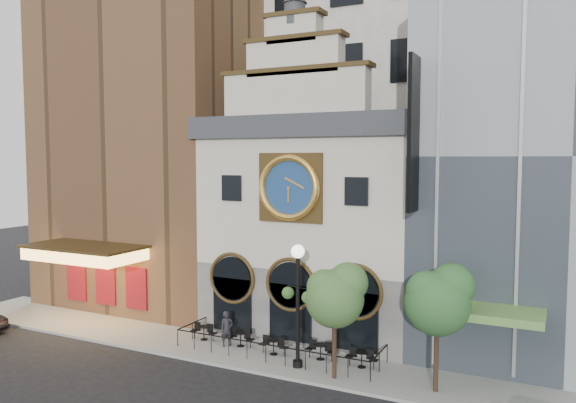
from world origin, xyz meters
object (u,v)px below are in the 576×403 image
(lamppost, at_px, (298,292))
(tree_right, at_px, (439,298))
(bistro_0, at_px, (204,331))
(tree_left, at_px, (336,294))
(bistro_1, at_px, (240,338))
(pedestrian, at_px, (227,329))
(bistro_2, at_px, (274,345))
(bistro_4, at_px, (362,358))
(bistro_3, at_px, (320,350))

(lamppost, xyz_separation_m, tree_right, (6.52, 0.12, 0.40))
(bistro_0, xyz_separation_m, tree_left, (8.43, -1.78, 3.41))
(lamppost, xyz_separation_m, tree_left, (2.11, -0.44, 0.23))
(bistro_0, distance_m, lamppost, 7.20)
(bistro_0, height_order, bistro_1, same)
(lamppost, bearing_deg, pedestrian, -174.95)
(bistro_1, bearing_deg, lamppost, -18.17)
(bistro_2, xyz_separation_m, pedestrian, (-2.80, 0.02, 0.47))
(bistro_2, bearing_deg, bistro_1, 171.74)
(lamppost, bearing_deg, tree_left, 5.52)
(bistro_0, relative_size, lamppost, 0.27)
(bistro_4, height_order, lamppost, lamppost)
(bistro_3, bearing_deg, bistro_2, -170.32)
(pedestrian, xyz_separation_m, lamppost, (4.62, -1.01, 2.70))
(bistro_1, xyz_separation_m, lamppost, (3.97, -1.30, 3.17))
(lamppost, distance_m, tree_right, 6.54)
(tree_right, bearing_deg, bistro_2, 174.04)
(bistro_2, bearing_deg, tree_left, -20.04)
(bistro_3, relative_size, bistro_4, 1.00)
(bistro_0, relative_size, bistro_4, 1.00)
(bistro_2, distance_m, lamppost, 3.79)
(bistro_3, bearing_deg, lamppost, -112.47)
(bistro_4, bearing_deg, lamppost, -154.73)
(bistro_1, distance_m, bistro_2, 2.16)
(bistro_0, relative_size, tree_right, 0.29)
(tree_right, bearing_deg, pedestrian, 175.43)
(bistro_0, height_order, bistro_2, same)
(lamppost, bearing_deg, tree_right, 18.45)
(bistro_1, xyz_separation_m, pedestrian, (-0.66, -0.29, 0.47))
(bistro_4, bearing_deg, bistro_3, 177.25)
(pedestrian, height_order, tree_right, tree_right)
(bistro_0, relative_size, tree_left, 0.30)
(bistro_0, bearing_deg, bistro_4, -0.22)
(bistro_2, distance_m, tree_left, 5.40)
(bistro_2, xyz_separation_m, tree_right, (8.35, -0.87, 3.58))
(bistro_2, relative_size, pedestrian, 0.85)
(tree_left, bearing_deg, pedestrian, 167.80)
(bistro_1, height_order, bistro_2, same)
(bistro_2, xyz_separation_m, tree_left, (3.93, -1.43, 3.41))
(bistro_4, bearing_deg, tree_left, -110.24)
(bistro_0, bearing_deg, bistro_3, 0.57)
(bistro_3, xyz_separation_m, lamppost, (-0.58, -1.40, 3.17))
(bistro_1, height_order, lamppost, lamppost)
(bistro_0, xyz_separation_m, pedestrian, (1.70, -0.32, 0.47))
(pedestrian, height_order, lamppost, lamppost)
(bistro_3, bearing_deg, bistro_1, -178.75)
(bistro_0, height_order, tree_left, tree_left)
(bistro_3, distance_m, tree_right, 7.05)
(bistro_3, height_order, pedestrian, pedestrian)
(bistro_0, distance_m, pedestrian, 1.79)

